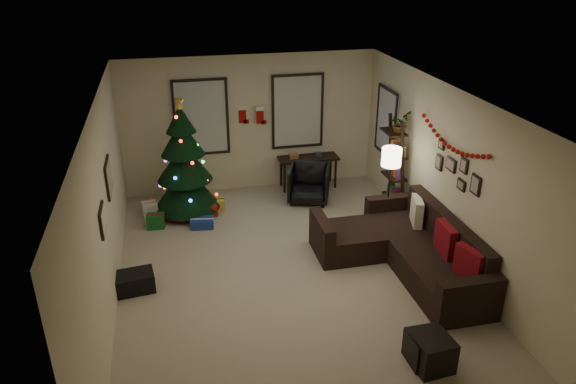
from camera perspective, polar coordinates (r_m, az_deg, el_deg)
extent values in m
plane|color=tan|center=(8.23, 0.26, -9.08)|extent=(7.00, 7.00, 0.00)
plane|color=white|center=(7.10, 0.30, 9.38)|extent=(7.00, 7.00, 0.00)
plane|color=beige|center=(10.78, -4.00, 7.19)|extent=(5.00, 0.00, 5.00)
plane|color=beige|center=(4.77, 10.39, -18.19)|extent=(5.00, 0.00, 5.00)
plane|color=beige|center=(7.46, -18.79, -2.33)|extent=(0.00, 7.00, 7.00)
plane|color=beige|center=(8.44, 17.04, 1.10)|extent=(0.00, 7.00, 7.00)
cube|color=#728CB2|center=(10.59, -9.12, 7.76)|extent=(0.94, 0.02, 1.35)
cube|color=beige|center=(10.59, -9.12, 7.76)|extent=(0.94, 0.03, 1.35)
cube|color=#728CB2|center=(10.87, 1.00, 8.50)|extent=(0.94, 0.02, 1.35)
cube|color=beige|center=(10.87, 1.00, 8.50)|extent=(0.94, 0.03, 1.35)
cube|color=#728CB2|center=(10.52, 10.35, 7.26)|extent=(0.05, 0.27, 1.17)
cube|color=beige|center=(10.52, 10.35, 7.26)|extent=(0.05, 0.45, 1.17)
cylinder|color=black|center=(10.26, -10.51, -1.42)|extent=(0.09, 0.09, 0.27)
cone|color=black|center=(10.10, -10.69, 0.61)|extent=(1.20, 1.20, 0.84)
cone|color=black|center=(9.91, -10.90, 3.18)|extent=(0.99, 0.99, 0.71)
cone|color=black|center=(9.76, -11.11, 5.59)|extent=(0.78, 0.78, 0.62)
cone|color=black|center=(9.66, -11.28, 7.57)|extent=(0.53, 0.53, 0.49)
cylinder|color=maroon|center=(10.31, -10.47, -2.00)|extent=(0.97, 0.97, 0.04)
cube|color=navy|center=(9.72, -9.01, -3.22)|extent=(0.40, 0.30, 0.15)
cube|color=#14591E|center=(9.83, -13.74, -3.00)|extent=(0.30, 0.22, 0.25)
cube|color=silver|center=(10.23, -14.33, -1.83)|extent=(0.26, 0.26, 0.28)
cube|color=maroon|center=(10.07, -8.64, -1.95)|extent=(0.35, 0.28, 0.22)
cube|color=gold|center=(10.36, -7.40, -1.19)|extent=(0.25, 0.30, 0.18)
cube|color=black|center=(8.57, 14.05, -6.77)|extent=(0.90, 2.41, 0.42)
cube|color=black|center=(8.51, 16.48, -3.88)|extent=(0.20, 2.41, 0.46)
cube|color=black|center=(7.56, 18.50, -10.89)|extent=(0.90, 0.20, 0.66)
cube|color=black|center=(9.53, 10.74, -2.23)|extent=(0.90, 0.20, 0.66)
cube|color=black|center=(8.84, 6.79, -5.10)|extent=(0.85, 0.90, 0.42)
cube|color=black|center=(8.63, 3.58, -4.81)|extent=(0.18, 0.90, 0.66)
cube|color=maroon|center=(7.76, 18.50, -7.18)|extent=(0.23, 0.47, 0.45)
cube|color=maroon|center=(8.25, 16.23, -4.89)|extent=(0.15, 0.49, 0.49)
cube|color=beige|center=(9.00, 13.39, -2.05)|extent=(0.26, 0.48, 0.47)
cube|color=black|center=(6.83, 14.91, -16.02)|extent=(0.47, 0.47, 0.41)
cube|color=black|center=(6.90, 14.24, -15.65)|extent=(0.41, 0.41, 0.38)
cube|color=black|center=(10.97, 2.16, 3.58)|extent=(1.21, 0.43, 0.04)
cylinder|color=black|center=(10.82, -0.36, 1.42)|extent=(0.04, 0.04, 0.61)
cylinder|color=black|center=(11.14, -0.75, 2.10)|extent=(0.04, 0.04, 0.61)
cylinder|color=black|center=(11.09, 5.02, 1.90)|extent=(0.04, 0.04, 0.61)
cylinder|color=black|center=(11.39, 4.50, 2.55)|extent=(0.04, 0.04, 0.61)
imported|color=black|center=(10.46, 2.22, 0.87)|extent=(0.88, 0.85, 0.72)
cube|color=black|center=(9.63, 11.94, 1.95)|extent=(0.05, 0.05, 1.88)
cube|color=black|center=(10.06, 10.79, 3.03)|extent=(0.05, 0.05, 1.88)
cube|color=black|center=(10.06, 10.93, -0.55)|extent=(0.30, 0.52, 0.03)
cube|color=black|center=(9.89, 11.12, 1.65)|extent=(0.30, 0.52, 0.03)
cube|color=black|center=(9.74, 11.32, 3.91)|extent=(0.30, 0.52, 0.03)
cube|color=black|center=(9.60, 11.53, 6.25)|extent=(0.30, 0.52, 0.03)
imported|color=#4C4C4C|center=(9.53, 11.71, 7.41)|extent=(0.62, 0.63, 0.53)
cylinder|color=black|center=(9.63, 10.20, -4.02)|extent=(0.27, 0.27, 0.03)
cylinder|color=black|center=(9.34, 10.50, -0.45)|extent=(0.03, 0.03, 1.29)
cylinder|color=white|center=(9.06, 10.84, 3.64)|extent=(0.33, 0.33, 0.31)
cube|color=black|center=(8.17, -18.37, 1.47)|extent=(0.04, 0.60, 0.50)
cube|color=tan|center=(8.17, -18.37, 1.47)|extent=(0.01, 0.54, 0.45)
cube|color=black|center=(7.12, -18.93, -2.81)|extent=(0.04, 0.45, 0.35)
cube|color=beige|center=(7.12, -18.93, -2.81)|extent=(0.01, 0.41, 0.31)
cube|color=black|center=(7.89, 19.15, 0.71)|extent=(0.03, 0.22, 0.28)
cube|color=black|center=(8.11, 18.05, 2.66)|extent=(0.03, 0.18, 0.22)
cube|color=black|center=(8.22, 17.78, 0.72)|extent=(0.03, 0.20, 0.16)
cube|color=black|center=(8.43, 16.79, 2.78)|extent=(0.03, 0.26, 0.20)
cube|color=black|center=(8.75, 15.63, 3.02)|extent=(0.03, 0.18, 0.24)
cube|color=black|center=(8.65, 15.85, 4.86)|extent=(0.03, 0.16, 0.16)
cube|color=#990F0C|center=(10.70, -4.82, 8.04)|extent=(0.14, 0.04, 0.30)
cube|color=white|center=(10.66, -4.85, 8.82)|extent=(0.16, 0.05, 0.08)
cube|color=#990F0C|center=(10.75, -4.42, 7.41)|extent=(0.10, 0.04, 0.08)
cube|color=#990F0C|center=(10.65, -2.96, 7.99)|extent=(0.14, 0.04, 0.30)
cube|color=white|center=(10.61, -2.98, 8.77)|extent=(0.16, 0.05, 0.08)
cube|color=#990F0C|center=(10.70, -2.58, 7.35)|extent=(0.10, 0.04, 0.08)
cube|color=black|center=(8.21, -15.88, -9.08)|extent=(0.60, 0.44, 0.28)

